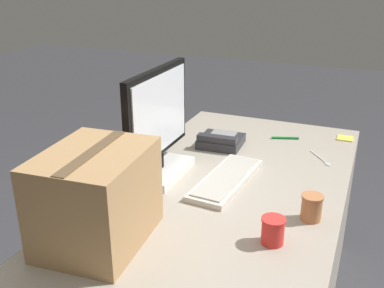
# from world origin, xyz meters

# --- Properties ---
(office_desk) EXTENTS (1.80, 0.90, 0.72)m
(office_desk) POSITION_xyz_m (0.00, 0.00, 0.36)
(office_desk) COLOR #A89E8E
(office_desk) RESTS_ON ground_plane
(monitor) EXTENTS (0.49, 0.20, 0.45)m
(monitor) POSITION_xyz_m (0.03, 0.30, 0.92)
(monitor) COLOR white
(monitor) RESTS_ON office_desk
(keyboard) EXTENTS (0.46, 0.19, 0.03)m
(keyboard) POSITION_xyz_m (0.06, 0.01, 0.74)
(keyboard) COLOR beige
(keyboard) RESTS_ON office_desk
(desk_phone) EXTENTS (0.20, 0.21, 0.07)m
(desk_phone) POSITION_xyz_m (0.42, 0.16, 0.75)
(desk_phone) COLOR #2D2D33
(desk_phone) RESTS_ON office_desk
(paper_cup_left) EXTENTS (0.08, 0.08, 0.09)m
(paper_cup_left) POSITION_xyz_m (-0.29, -0.26, 0.77)
(paper_cup_left) COLOR red
(paper_cup_left) RESTS_ON office_desk
(paper_cup_right) EXTENTS (0.08, 0.08, 0.09)m
(paper_cup_right) POSITION_xyz_m (-0.10, -0.35, 0.77)
(paper_cup_right) COLOR #BC7547
(paper_cup_right) RESTS_ON office_desk
(spoon) EXTENTS (0.15, 0.12, 0.00)m
(spoon) POSITION_xyz_m (0.43, -0.32, 0.72)
(spoon) COLOR silver
(spoon) RESTS_ON office_desk
(cardboard_box) EXTENTS (0.39, 0.32, 0.31)m
(cardboard_box) POSITION_xyz_m (-0.48, 0.26, 0.87)
(cardboard_box) COLOR tan
(cardboard_box) RESTS_ON office_desk
(pen_marker) EXTENTS (0.06, 0.13, 0.01)m
(pen_marker) POSITION_xyz_m (0.64, -0.11, 0.73)
(pen_marker) COLOR #198C33
(pen_marker) RESTS_ON office_desk
(sticky_note_pad) EXTENTS (0.08, 0.08, 0.01)m
(sticky_note_pad) POSITION_xyz_m (0.75, -0.39, 0.72)
(sticky_note_pad) COLOR #E5DB4C
(sticky_note_pad) RESTS_ON office_desk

